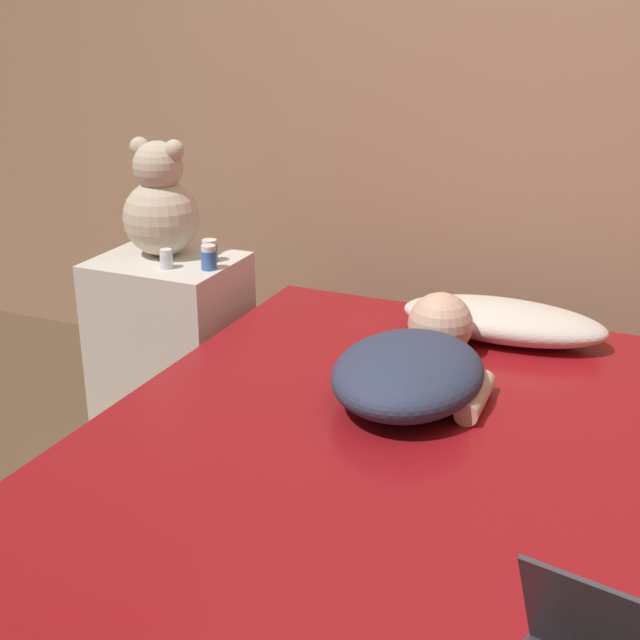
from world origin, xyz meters
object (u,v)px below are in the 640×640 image
Objects in this scene: bottle_green at (210,251)px; bottle_clear at (166,259)px; bottle_blue at (209,258)px; pillow at (503,320)px; teddy_bear at (161,205)px; person_lying at (416,364)px.

bottle_clear is at bearing -125.90° from bottle_green.
bottle_blue is 0.14m from bottle_clear.
teddy_bear is at bearing -176.85° from pillow.
teddy_bear is at bearing 156.36° from person_lying.
bottle_blue is at bearing -61.70° from bottle_green.
bottle_green is (0.18, -0.01, -0.13)m from teddy_bear.
bottle_blue is at bearing 155.95° from person_lying.
teddy_bear reaches higher than bottle_clear.
person_lying is 0.98m from bottle_clear.
bottle_clear is (-0.09, -0.12, -0.00)m from bottle_green.
teddy_bear is at bearing 126.76° from bottle_clear.
bottle_green is (-0.84, 0.40, 0.10)m from person_lying.
teddy_bear is at bearing 160.10° from bottle_blue.
bottle_blue is (-0.93, -0.15, 0.12)m from pillow.
person_lying is 8.48× the size of bottle_blue.
bottle_blue is 0.09m from bottle_green.
person_lying reaches higher than pillow.
bottle_blue is (0.23, -0.08, -0.13)m from teddy_bear.
bottle_clear is at bearing -160.25° from bottle_blue.
pillow is 0.98m from bottle_green.
person_lying is at bearing -21.38° from teddy_bear.
bottle_green reaches higher than pillow.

